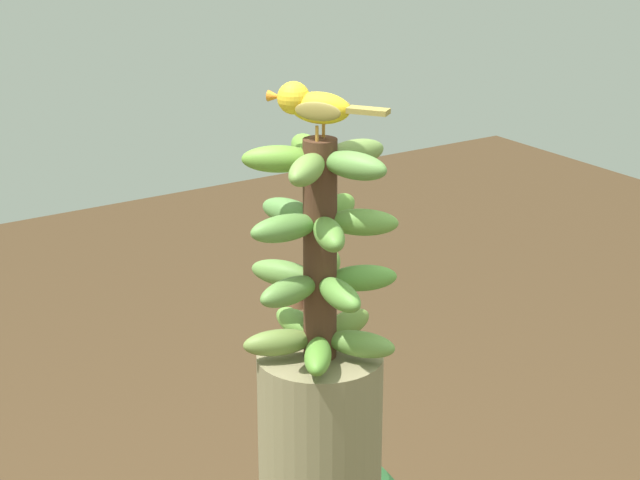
# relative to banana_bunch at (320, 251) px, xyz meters

# --- Properties ---
(banana_bunch) EXTENTS (0.25, 0.25, 0.35)m
(banana_bunch) POSITION_rel_banana_bunch_xyz_m (0.00, 0.00, 0.00)
(banana_bunch) COLOR #4C2D1E
(banana_bunch) RESTS_ON banana_tree
(perched_bird) EXTENTS (0.12, 0.17, 0.08)m
(perched_bird) POSITION_rel_banana_bunch_xyz_m (0.01, -0.01, 0.23)
(perched_bird) COLOR #C68933
(perched_bird) RESTS_ON banana_bunch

